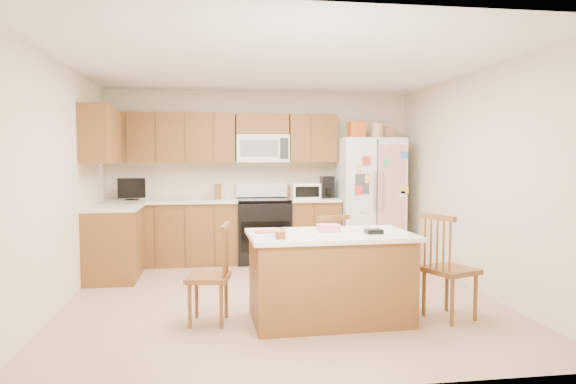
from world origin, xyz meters
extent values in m
plane|color=#A47D60|center=(0.00, 0.00, 0.00)|extent=(4.50, 4.50, 0.00)
cube|color=beige|center=(0.00, 2.25, 1.25)|extent=(4.50, 0.10, 2.50)
cube|color=beige|center=(0.00, -2.25, 1.25)|extent=(4.50, 0.10, 2.50)
cube|color=beige|center=(-2.25, 0.00, 1.25)|extent=(0.10, 4.50, 2.50)
cube|color=beige|center=(2.25, 0.00, 1.25)|extent=(0.10, 4.50, 2.50)
cube|color=white|center=(0.00, 0.00, 2.50)|extent=(4.50, 4.50, 0.04)
cube|color=brown|center=(-1.31, 1.95, 0.44)|extent=(1.87, 0.60, 0.88)
cube|color=brown|center=(0.74, 1.95, 0.44)|extent=(0.72, 0.60, 0.88)
cube|color=brown|center=(-1.95, 1.17, 0.44)|extent=(0.60, 0.95, 0.88)
cube|color=#F7E7C7|center=(-1.31, 1.94, 0.90)|extent=(1.87, 0.64, 0.04)
cube|color=#F7E7C7|center=(0.74, 1.94, 0.90)|extent=(0.72, 0.64, 0.04)
cube|color=#F7E7C7|center=(-1.94, 1.17, 0.90)|extent=(0.64, 0.95, 0.04)
cube|color=brown|center=(-1.32, 2.08, 1.80)|extent=(1.85, 0.33, 0.70)
cube|color=brown|center=(0.75, 2.08, 1.80)|extent=(0.70, 0.33, 0.70)
cube|color=brown|center=(0.00, 2.08, 2.00)|extent=(0.76, 0.33, 0.29)
cube|color=brown|center=(-2.08, 1.17, 1.80)|extent=(0.33, 0.95, 0.70)
cube|color=#50361B|center=(-1.90, 1.92, 1.80)|extent=(0.02, 0.01, 0.66)
cube|color=#50361B|center=(-1.90, 1.65, 0.44)|extent=(0.02, 0.01, 0.84)
cube|color=#50361B|center=(-1.50, 1.92, 1.80)|extent=(0.02, 0.01, 0.66)
cube|color=#50361B|center=(-1.50, 1.65, 0.44)|extent=(0.02, 0.01, 0.84)
cube|color=#50361B|center=(-1.10, 1.92, 1.80)|extent=(0.02, 0.01, 0.66)
cube|color=#50361B|center=(-1.10, 1.65, 0.44)|extent=(0.02, 0.01, 0.84)
cube|color=#50361B|center=(-0.70, 1.92, 1.80)|extent=(0.01, 0.01, 0.66)
cube|color=#50361B|center=(-0.70, 1.65, 0.44)|extent=(0.01, 0.01, 0.84)
cube|color=#50361B|center=(0.70, 1.92, 1.80)|extent=(0.01, 0.01, 0.66)
cube|color=#50361B|center=(0.70, 1.65, 0.44)|extent=(0.01, 0.01, 0.84)
cube|color=white|center=(0.00, 2.06, 1.65)|extent=(0.76, 0.38, 0.40)
cube|color=slate|center=(-0.06, 1.86, 1.65)|extent=(0.54, 0.01, 0.24)
cube|color=#262626|center=(0.30, 1.86, 1.65)|extent=(0.12, 0.01, 0.30)
cube|color=brown|center=(-0.65, 1.95, 1.03)|extent=(0.10, 0.14, 0.22)
cube|color=black|center=(-1.85, 1.97, 0.93)|extent=(0.18, 0.12, 0.02)
cube|color=black|center=(-1.85, 1.97, 1.09)|extent=(0.38, 0.03, 0.28)
cube|color=#CA4B0A|center=(0.58, 2.03, 1.01)|extent=(0.35, 0.22, 0.18)
cube|color=white|center=(0.60, 1.80, 1.04)|extent=(0.40, 0.28, 0.23)
cube|color=black|center=(0.60, 1.66, 1.04)|extent=(0.34, 0.01, 0.15)
cube|color=black|center=(0.96, 2.00, 1.08)|extent=(0.18, 0.22, 0.32)
cylinder|color=black|center=(0.96, 1.93, 1.01)|extent=(0.12, 0.12, 0.12)
cube|color=black|center=(0.00, 1.93, 0.44)|extent=(0.76, 0.64, 0.88)
cube|color=black|center=(0.00, 1.60, 0.42)|extent=(0.68, 0.01, 0.42)
cube|color=black|center=(0.00, 1.93, 0.91)|extent=(0.76, 0.64, 0.03)
cube|color=white|center=(0.00, 2.19, 1.03)|extent=(0.76, 0.10, 0.20)
cube|color=white|center=(1.57, 1.88, 0.90)|extent=(0.90, 0.75, 1.80)
cube|color=#4C4C4C|center=(1.57, 1.49, 0.90)|extent=(0.02, 0.01, 1.75)
cube|color=silver|center=(1.52, 1.47, 1.05)|extent=(0.02, 0.03, 0.55)
cube|color=silver|center=(1.62, 1.47, 1.05)|extent=(0.02, 0.03, 0.55)
cube|color=#3F3F44|center=(1.35, 1.49, 1.15)|extent=(0.20, 0.01, 0.28)
cube|color=#D84C59|center=(1.77, 1.49, 1.05)|extent=(0.42, 0.01, 1.30)
cube|color=#D1561A|center=(1.37, 1.88, 1.92)|extent=(0.22, 0.22, 0.24)
cylinder|color=tan|center=(1.67, 1.82, 1.91)|extent=(0.18, 0.18, 0.22)
cube|color=#9A6F58|center=(1.85, 1.96, 1.89)|extent=(0.18, 0.20, 0.18)
cube|color=brown|center=(0.35, -0.83, 0.39)|extent=(1.45, 0.84, 0.79)
cube|color=#F7E7C7|center=(0.35, -0.83, 0.81)|extent=(1.53, 0.92, 0.04)
cylinder|color=#D1561A|center=(-0.14, -1.10, 0.86)|extent=(0.08, 0.08, 0.06)
cylinder|color=white|center=(-0.14, -1.10, 0.87)|extent=(0.09, 0.09, 0.09)
cube|color=pink|center=(0.36, -0.75, 0.86)|extent=(0.20, 0.16, 0.07)
cube|color=black|center=(0.74, -0.93, 0.85)|extent=(0.15, 0.12, 0.04)
cube|color=white|center=(-0.25, -0.88, 0.83)|extent=(0.31, 0.25, 0.01)
cube|color=#D84C4C|center=(-0.21, -0.80, 0.85)|extent=(0.27, 0.21, 0.01)
cylinder|color=white|center=(0.09, -1.06, 0.83)|extent=(0.14, 0.05, 0.01)
cube|color=brown|center=(-0.77, -0.74, 0.42)|extent=(0.43, 0.45, 0.04)
cylinder|color=brown|center=(-0.88, -0.56, 0.20)|extent=(0.03, 0.03, 0.40)
cylinder|color=brown|center=(-0.93, -0.88, 0.20)|extent=(0.03, 0.03, 0.40)
cylinder|color=brown|center=(-0.60, -0.61, 0.20)|extent=(0.03, 0.03, 0.40)
cylinder|color=brown|center=(-0.65, -0.92, 0.20)|extent=(0.03, 0.03, 0.40)
cylinder|color=brown|center=(-0.59, -0.63, 0.67)|extent=(0.02, 0.02, 0.45)
cylinder|color=brown|center=(-0.60, -0.70, 0.67)|extent=(0.02, 0.02, 0.45)
cylinder|color=brown|center=(-0.61, -0.77, 0.67)|extent=(0.02, 0.02, 0.45)
cylinder|color=brown|center=(-0.62, -0.84, 0.67)|extent=(0.02, 0.02, 0.45)
cylinder|color=brown|center=(-0.63, -0.91, 0.67)|extent=(0.02, 0.02, 0.45)
cube|color=brown|center=(-0.61, -0.77, 0.89)|extent=(0.10, 0.38, 0.05)
cube|color=brown|center=(0.46, -0.15, 0.43)|extent=(0.50, 0.49, 0.04)
cylinder|color=brown|center=(0.57, 0.03, 0.20)|extent=(0.03, 0.03, 0.41)
cylinder|color=brown|center=(0.26, -0.07, 0.20)|extent=(0.03, 0.03, 0.41)
cylinder|color=brown|center=(0.66, -0.24, 0.20)|extent=(0.03, 0.03, 0.41)
cylinder|color=brown|center=(0.35, -0.34, 0.20)|extent=(0.03, 0.03, 0.41)
cylinder|color=brown|center=(0.65, -0.26, 0.67)|extent=(0.02, 0.02, 0.46)
cylinder|color=brown|center=(0.58, -0.28, 0.67)|extent=(0.02, 0.02, 0.46)
cylinder|color=brown|center=(0.51, -0.31, 0.67)|extent=(0.02, 0.02, 0.46)
cylinder|color=brown|center=(0.44, -0.33, 0.67)|extent=(0.02, 0.02, 0.46)
cylinder|color=brown|center=(0.38, -0.35, 0.67)|extent=(0.02, 0.02, 0.46)
cube|color=brown|center=(0.51, -0.31, 0.90)|extent=(0.37, 0.16, 0.05)
cube|color=brown|center=(1.49, -0.94, 0.46)|extent=(0.54, 0.55, 0.05)
cylinder|color=brown|center=(1.70, -1.05, 0.22)|extent=(0.04, 0.04, 0.44)
cylinder|color=brown|center=(1.57, -0.72, 0.22)|extent=(0.04, 0.04, 0.44)
cylinder|color=brown|center=(1.41, -1.16, 0.22)|extent=(0.04, 0.04, 0.44)
cylinder|color=brown|center=(1.28, -0.83, 0.22)|extent=(0.04, 0.04, 0.44)
cylinder|color=brown|center=(1.38, -1.15, 0.73)|extent=(0.02, 0.02, 0.49)
cylinder|color=brown|center=(1.36, -1.08, 0.73)|extent=(0.02, 0.02, 0.49)
cylinder|color=brown|center=(1.33, -1.00, 0.73)|extent=(0.02, 0.02, 0.49)
cylinder|color=brown|center=(1.30, -0.93, 0.73)|extent=(0.02, 0.02, 0.49)
cylinder|color=brown|center=(1.27, -0.86, 0.73)|extent=(0.02, 0.02, 0.49)
cube|color=brown|center=(1.33, -1.00, 0.98)|extent=(0.19, 0.40, 0.05)
camera|label=1|loc=(-0.72, -5.44, 1.54)|focal=32.00mm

